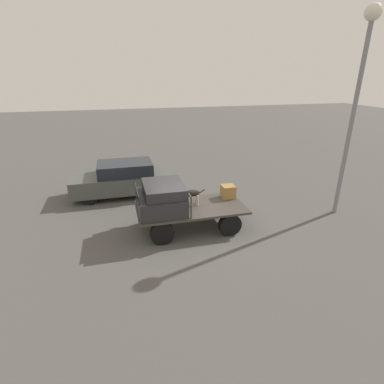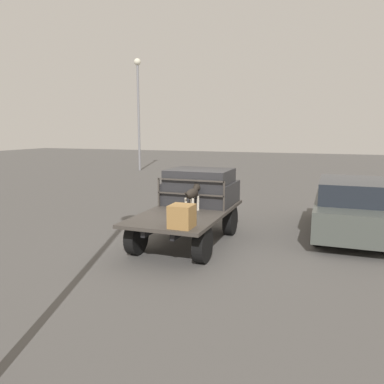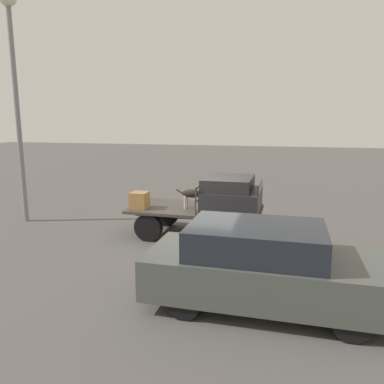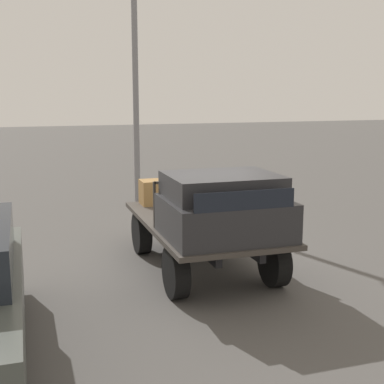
{
  "view_description": "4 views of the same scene",
  "coord_description": "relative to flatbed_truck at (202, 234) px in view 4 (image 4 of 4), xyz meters",
  "views": [
    {
      "loc": [
        2.38,
        9.42,
        5.3
      ],
      "look_at": [
        -0.08,
        -0.16,
        1.35
      ],
      "focal_mm": 28.0,
      "sensor_mm": 36.0,
      "label": 1
    },
    {
      "loc": [
        -8.61,
        -3.32,
        2.86
      ],
      "look_at": [
        -0.08,
        -0.16,
        1.35
      ],
      "focal_mm": 35.0,
      "sensor_mm": 36.0,
      "label": 2
    },
    {
      "loc": [
        2.61,
        -10.44,
        3.4
      ],
      "look_at": [
        -0.08,
        -0.16,
        1.35
      ],
      "focal_mm": 35.0,
      "sensor_mm": 36.0,
      "label": 3
    },
    {
      "loc": [
        8.53,
        -2.91,
        3.07
      ],
      "look_at": [
        -0.08,
        -0.16,
        1.35
      ],
      "focal_mm": 50.0,
      "sensor_mm": 36.0,
      "label": 4
    }
  ],
  "objects": [
    {
      "name": "ground_plane",
      "position": [
        0.0,
        0.0,
        -0.61
      ],
      "size": [
        80.0,
        80.0,
        0.0
      ],
      "primitive_type": "plane",
      "color": "#514F4C"
    },
    {
      "name": "flatbed_truck",
      "position": [
        0.0,
        0.0,
        0.0
      ],
      "size": [
        3.84,
        1.95,
        0.85
      ],
      "color": "black",
      "rests_on": "ground"
    },
    {
      "name": "truck_cab",
      "position": [
        1.04,
        0.0,
        0.69
      ],
      "size": [
        1.58,
        1.83,
        0.96
      ],
      "color": "#28282B",
      "rests_on": "flatbed_truck"
    },
    {
      "name": "truck_headboard",
      "position": [
        0.22,
        0.0,
        0.75
      ],
      "size": [
        0.04,
        1.83,
        0.77
      ],
      "color": "#3D3833",
      "rests_on": "flatbed_truck"
    },
    {
      "name": "dog",
      "position": [
        -0.01,
        -0.16,
        0.69
      ],
      "size": [
        0.97,
        0.25,
        0.7
      ],
      "rotation": [
        0.0,
        0.0,
        0.25
      ],
      "color": "beige",
      "rests_on": "flatbed_truck"
    },
    {
      "name": "cargo_crate",
      "position": [
        -1.58,
        -0.49,
        0.48
      ],
      "size": [
        0.48,
        0.48,
        0.48
      ],
      "color": "olive",
      "rests_on": "flatbed_truck"
    },
    {
      "name": "light_pole_near",
      "position": [
        -6.02,
        0.14,
        4.62
      ],
      "size": [
        0.55,
        0.55,
        7.39
      ],
      "color": "gray",
      "rests_on": "ground"
    }
  ]
}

